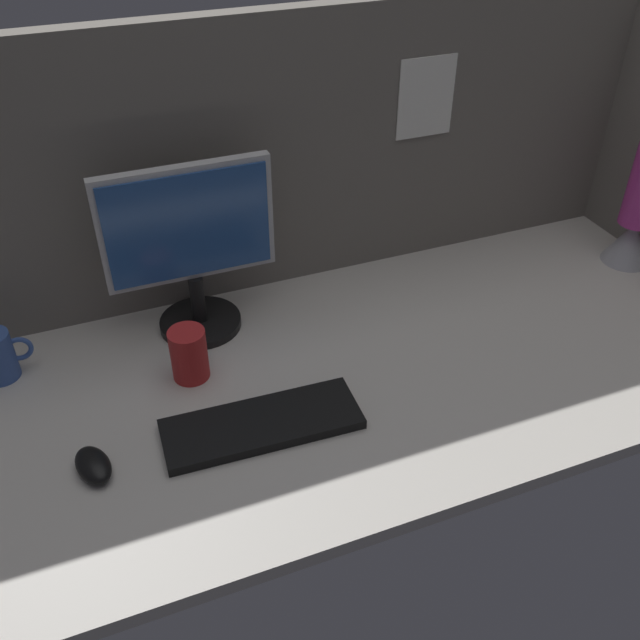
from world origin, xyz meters
TOP-DOWN VIEW (x-y plane):
  - ground_plane at (0.00, 0.00)cm, footprint 180.00×80.00cm
  - cubicle_wall_back at (0.05, 37.50)cm, footprint 180.00×5.50cm
  - monitor at (-27.84, 25.10)cm, footprint 35.88×18.00cm
  - keyboard at (-24.77, -10.87)cm, footprint 37.55×14.68cm
  - mouse at (-55.35, -10.31)cm, footprint 7.84×10.70cm
  - mug_red_plastic at (-33.61, 8.63)cm, footprint 7.46×7.46cm

SIDE VIEW (x-z plane):
  - ground_plane at x=0.00cm, z-range -3.00..0.00cm
  - keyboard at x=-24.77cm, z-range 0.00..2.00cm
  - mouse at x=-55.35cm, z-range 0.00..3.40cm
  - mug_red_plastic at x=-33.61cm, z-range 0.00..11.22cm
  - monitor at x=-27.84cm, z-range 1.49..39.46cm
  - cubicle_wall_back at x=0.05cm, z-range 0.02..62.08cm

